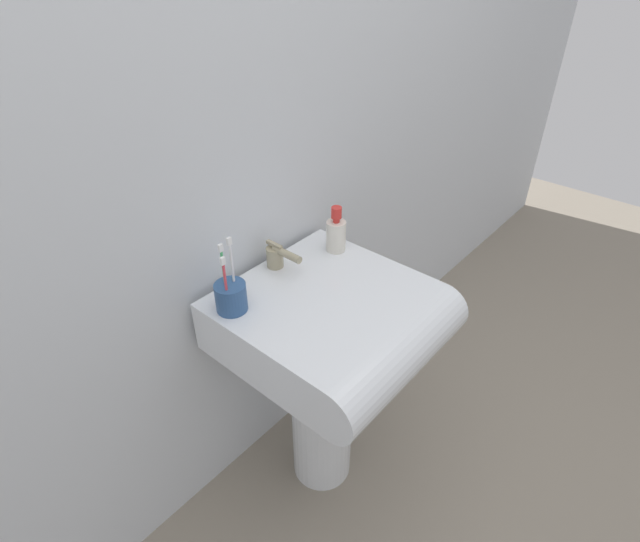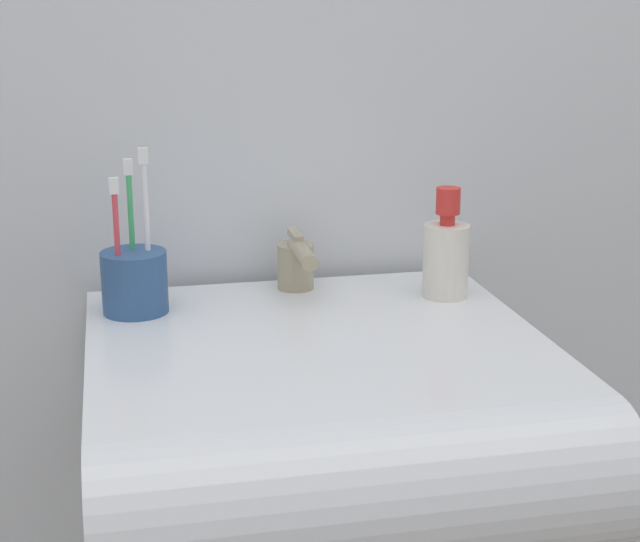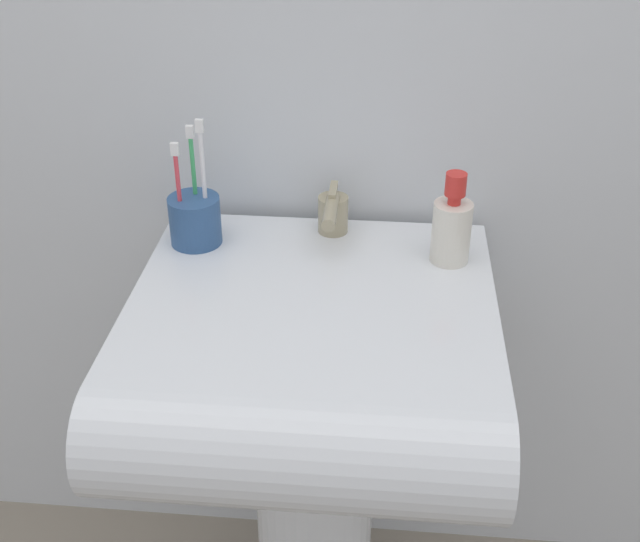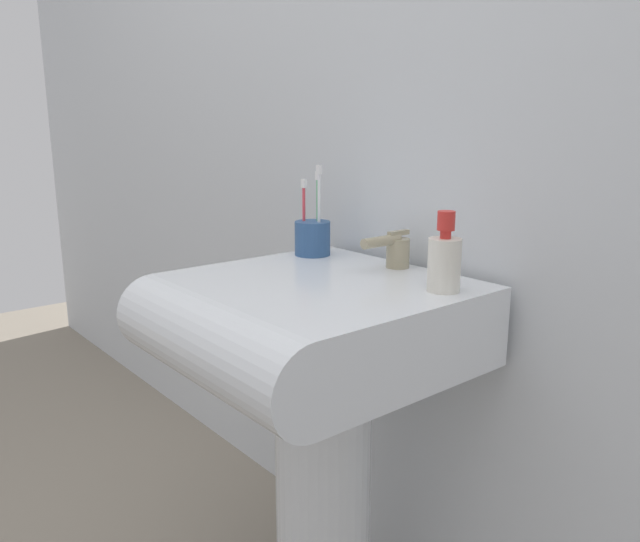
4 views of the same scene
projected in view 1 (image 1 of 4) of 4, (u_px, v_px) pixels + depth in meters
name	position (u px, v px, depth m)	size (l,w,h in m)	color
ground_plane	(322.00, 465.00, 1.82)	(6.00, 6.00, 0.00)	gray
wall_back	(240.00, 123.00, 1.28)	(5.00, 0.05, 2.40)	silver
sink_pedestal	(322.00, 408.00, 1.64)	(0.20, 0.20, 0.63)	white
sink_basin	(338.00, 325.00, 1.38)	(0.53, 0.55, 0.16)	white
faucet	(278.00, 256.00, 1.45)	(0.05, 0.13, 0.08)	tan
toothbrush_cup	(231.00, 296.00, 1.29)	(0.08, 0.08, 0.21)	#2D5184
soap_bottle	(336.00, 234.00, 1.53)	(0.06, 0.06, 0.15)	silver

